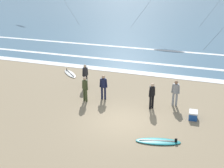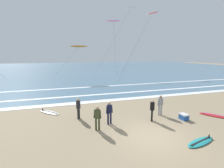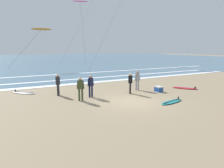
{
  "view_description": "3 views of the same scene",
  "coord_description": "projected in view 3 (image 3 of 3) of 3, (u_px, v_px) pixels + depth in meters",
  "views": [
    {
      "loc": [
        3.64,
        -12.68,
        7.34
      ],
      "look_at": [
        -1.38,
        2.14,
        1.17
      ],
      "focal_mm": 44.59,
      "sensor_mm": 36.0,
      "label": 1
    },
    {
      "loc": [
        -4.87,
        -7.62,
        4.72
      ],
      "look_at": [
        -1.0,
        4.97,
        2.32
      ],
      "focal_mm": 25.45,
      "sensor_mm": 36.0,
      "label": 2
    },
    {
      "loc": [
        -7.15,
        -10.74,
        3.5
      ],
      "look_at": [
        -0.44,
        2.04,
        0.87
      ],
      "focal_mm": 32.11,
      "sensor_mm": 36.0,
      "label": 3
    }
  ],
  "objects": [
    {
      "name": "surfer_left_near",
      "position": [
        58.0,
        83.0,
        14.71
      ],
      "size": [
        0.32,
        0.49,
        1.6
      ],
      "color": "#232328",
      "rests_on": "ground"
    },
    {
      "name": "surfboard_near_water",
      "position": [
        185.0,
        88.0,
        17.29
      ],
      "size": [
        1.74,
        2.04,
        0.25
      ],
      "color": "red",
      "rests_on": "ground"
    },
    {
      "name": "surfer_foreground_main",
      "position": [
        130.0,
        81.0,
        15.31
      ],
      "size": [
        0.35,
        0.48,
        1.6
      ],
      "color": "black",
      "rests_on": "ground"
    },
    {
      "name": "kite_magenta_low_near",
      "position": [
        80.0,
        2.0,
        40.38
      ],
      "size": [
        3.29,
        2.02,
        12.94
      ],
      "color": "#CC2384",
      "rests_on": "ground"
    },
    {
      "name": "cooler_box",
      "position": [
        159.0,
        89.0,
        16.11
      ],
      "size": [
        0.47,
        0.62,
        0.44
      ],
      "color": "#1E4C9E",
      "rests_on": "ground"
    },
    {
      "name": "ground_plane",
      "position": [
        132.0,
        101.0,
        13.26
      ],
      "size": [
        160.0,
        160.0,
        0.0
      ],
      "primitive_type": "plane",
      "color": "#937F60"
    },
    {
      "name": "ocean_surface",
      "position": [
        34.0,
        60.0,
        59.01
      ],
      "size": [
        140.0,
        90.0,
        0.01
      ],
      "primitive_type": "cube",
      "color": "slate",
      "rests_on": "ground"
    },
    {
      "name": "surfboard_left_pile",
      "position": [
        172.0,
        102.0,
        12.98
      ],
      "size": [
        2.18,
        1.08,
        0.25
      ],
      "color": "teal",
      "rests_on": "ground"
    },
    {
      "name": "surfboard_foreground_flat",
      "position": [
        24.0,
        93.0,
        15.57
      ],
      "size": [
        1.92,
        1.9,
        0.25
      ],
      "color": "silver",
      "rests_on": "ground"
    },
    {
      "name": "wave_foam_mid_break",
      "position": [
        86.0,
        78.0,
        22.98
      ],
      "size": [
        37.62,
        0.53,
        0.01
      ],
      "primitive_type": "cube",
      "color": "white",
      "rests_on": "ocean_surface"
    },
    {
      "name": "wave_foam_outer_break",
      "position": [
        74.0,
        74.0,
        27.32
      ],
      "size": [
        49.97,
        0.53,
        0.01
      ],
      "primitive_type": "cube",
      "color": "white",
      "rests_on": "ocean_surface"
    },
    {
      "name": "surfer_left_far",
      "position": [
        81.0,
        87.0,
        13.19
      ],
      "size": [
        0.5,
        0.32,
        1.6
      ],
      "color": "#384223",
      "rests_on": "ground"
    },
    {
      "name": "surfer_right_near",
      "position": [
        91.0,
        84.0,
        14.19
      ],
      "size": [
        0.52,
        0.32,
        1.6
      ],
      "color": "#141938",
      "rests_on": "ground"
    },
    {
      "name": "surfer_background_far",
      "position": [
        137.0,
        79.0,
        16.61
      ],
      "size": [
        0.51,
        0.32,
        1.6
      ],
      "color": "gray",
      "rests_on": "ground"
    },
    {
      "name": "kite_orange_mid_center",
      "position": [
        41.0,
        29.0,
        31.38
      ],
      "size": [
        6.82,
        5.01,
        6.56
      ],
      "color": "orange",
      "rests_on": "ground"
    },
    {
      "name": "wave_foam_shoreline",
      "position": [
        85.0,
        83.0,
        19.99
      ],
      "size": [
        41.79,
        0.94,
        0.01
      ],
      "primitive_type": "cube",
      "color": "white",
      "rests_on": "ocean_surface"
    }
  ]
}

